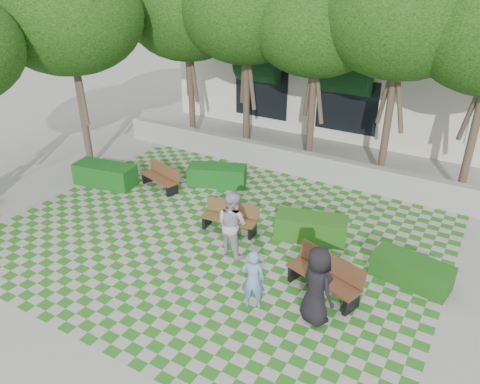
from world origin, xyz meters
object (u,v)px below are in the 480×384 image
Objects in this scene: bench_east at (325,276)px; bench_west at (161,177)px; hedge_midleft at (217,175)px; person_white at (232,223)px; person_blue at (253,279)px; person_dark at (317,285)px; hedge_midright at (311,228)px; hedge_west at (105,175)px; hedge_east at (411,271)px; bench_mid at (230,218)px.

bench_west is at bearing 178.24° from bench_east.
person_white reaches higher than hedge_midleft.
person_dark is at bearing 170.93° from person_blue.
hedge_midright is 0.93× the size of hedge_west.
hedge_east is 10.38m from hedge_west.
person_blue is at bearing -49.87° from hedge_midleft.
bench_mid is 3.09m from hedge_midleft.
hedge_east is 3.98m from person_blue.
hedge_east is (5.05, 0.16, -0.09)m from bench_mid.
bench_east is 0.91× the size of hedge_west.
bench_mid is 1.27m from person_white.
person_dark is (1.36, -3.02, 0.58)m from hedge_midright.
bench_mid is 5.35m from hedge_west.
bench_west is 7.82m from person_dark.
hedge_west is at bearing -173.14° from bench_east.
person_white is (-1.51, 1.59, 0.17)m from person_blue.
hedge_midleft reaches higher than hedge_east.
hedge_east is at bearing -1.37° from hedge_west.
hedge_east is at bearing -12.08° from hedge_midright.
person_dark is at bearing -122.10° from hedge_east.
person_white is (-1.52, -1.74, 0.57)m from hedge_midright.
person_white reaches higher than person_blue.
hedge_midright is at bearing 167.92° from hedge_east.
bench_east reaches higher than bench_west.
person_dark is at bearing -63.36° from bench_east.
person_dark is (1.37, 0.31, 0.18)m from person_blue.
hedge_midleft is 4.29m from person_white.
bench_west is 0.90× the size of hedge_east.
hedge_east is 0.94× the size of hedge_midleft.
person_blue reaches higher than hedge_east.
bench_west is at bearing 22.31° from hedge_west.
hedge_midright is at bearing -119.41° from person_white.
hedge_midleft is 1.08× the size of person_white.
bench_mid is 0.85× the size of hedge_midright.
person_blue is (5.65, -3.72, 0.34)m from bench_west.
hedge_midright is 4.46m from hedge_midleft.
person_dark is 1.01× the size of person_white.
hedge_west is (-10.38, 0.25, 0.05)m from hedge_east.
bench_east is at bearing -49.04° from person_dark.
hedge_midleft is at bearing -39.80° from person_white.
hedge_west is (-8.71, 1.68, -0.09)m from bench_east.
bench_east is at bearing -34.10° from hedge_midleft.
hedge_midright reaches higher than hedge_east.
hedge_west is at bearing 178.63° from hedge_east.
hedge_midleft is at bearing 163.64° from bench_east.
bench_east is 1.05× the size of person_dark.
person_white is at bearing -11.73° from bench_west.
hedge_midleft is 6.45m from person_blue.
person_dark is (5.53, -4.62, 0.58)m from hedge_midleft.
bench_mid reaches higher than hedge_midleft.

